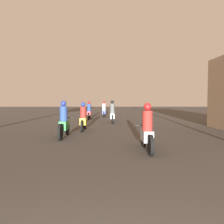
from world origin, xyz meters
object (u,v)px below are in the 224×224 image
Objects in this scene: motorcycle_silver at (147,132)px; motorcycle_yellow at (83,119)px; motorcycle_red at (89,112)px; motorcycle_blue at (104,111)px; motorcycle_white at (112,114)px; motorcycle_green at (64,123)px.

motorcycle_silver is 1.00× the size of motorcycle_yellow.
motorcycle_red is at bearing 97.59° from motorcycle_silver.
motorcycle_blue is (1.23, 2.80, -0.01)m from motorcycle_red.
motorcycle_red is 1.01× the size of motorcycle_blue.
motorcycle_white is 3.86m from motorcycle_red.
motorcycle_red is 3.06m from motorcycle_blue.
motorcycle_yellow is (-2.55, 4.81, -0.00)m from motorcycle_silver.
motorcycle_red is (-1.96, 3.33, -0.01)m from motorcycle_white.
motorcycle_yellow is 0.90× the size of motorcycle_white.
motorcycle_blue is at bearing 89.18° from motorcycle_green.
motorcycle_red is at bearing 100.24° from motorcycle_yellow.
motorcycle_red reaches higher than motorcycle_blue.
motorcycle_white reaches higher than motorcycle_green.
motorcycle_blue is at bearing 90.55° from motorcycle_silver.
motorcycle_white is at bearing 76.66° from motorcycle_green.
motorcycle_green is at bearing -93.43° from motorcycle_blue.
motorcycle_green reaches higher than motorcycle_red.
motorcycle_blue reaches higher than motorcycle_silver.
motorcycle_white is at bearing 90.25° from motorcycle_silver.
motorcycle_red is at bearing 124.48° from motorcycle_white.
motorcycle_green is (-3.12, 2.57, 0.03)m from motorcycle_silver.
motorcycle_green is 1.15× the size of motorcycle_red.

